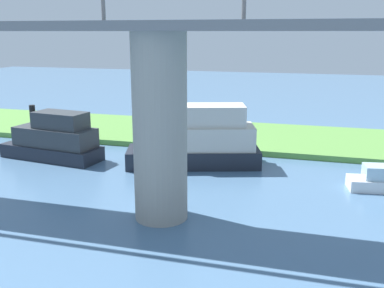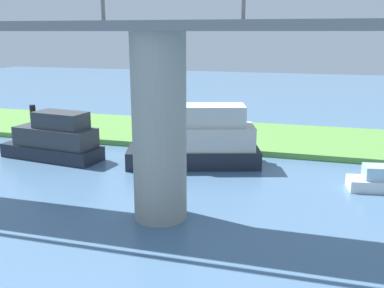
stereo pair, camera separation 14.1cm
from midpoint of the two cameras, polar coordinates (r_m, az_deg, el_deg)
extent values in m
plane|color=#4C7093|center=(38.98, 1.45, -1.08)|extent=(160.00, 160.00, 0.00)
cube|color=#5B9342|center=(44.57, 3.43, 1.18)|extent=(80.00, 12.00, 0.50)
cylinder|color=#9E998E|center=(24.21, -4.03, 1.95)|extent=(2.95, 2.95, 10.26)
cube|color=slate|center=(23.67, -4.26, 14.79)|extent=(56.75, 4.00, 0.50)
cylinder|color=#2D334C|center=(40.08, 2.28, 0.49)|extent=(0.29, 0.29, 0.55)
cylinder|color=blue|center=(39.94, 2.29, 1.29)|extent=(0.51, 0.51, 0.60)
sphere|color=tan|center=(39.85, 2.29, 1.88)|extent=(0.24, 0.24, 0.24)
cylinder|color=brown|center=(39.86, -1.31, 0.54)|extent=(0.20, 0.20, 0.72)
cube|color=#1E232D|center=(38.77, -17.32, -0.94)|extent=(8.86, 3.97, 1.14)
cube|color=#33383D|center=(38.15, -16.93, 0.91)|extent=(7.12, 3.46, 1.52)
cube|color=#33383D|center=(37.43, -16.31, 2.94)|extent=(4.53, 2.72, 1.33)
cylinder|color=black|center=(39.28, -19.52, 3.49)|extent=(0.48, 0.48, 1.71)
cube|color=#D84C2D|center=(40.05, -19.89, 0.80)|extent=(1.74, 1.90, 0.86)
cube|color=silver|center=(31.94, 22.79, -3.35)|extent=(2.02, 1.70, 0.90)
cube|color=#1E232D|center=(35.09, 0.29, -1.64)|extent=(10.82, 6.28, 1.37)
cube|color=beige|center=(34.70, 1.23, 0.90)|extent=(8.76, 5.35, 1.83)
cube|color=beige|center=(34.39, 2.58, 3.68)|extent=(5.67, 3.99, 1.60)
cylinder|color=black|center=(34.32, -3.15, 4.04)|extent=(0.57, 0.57, 2.05)
cube|color=#D84C2D|center=(34.84, -4.22, 0.24)|extent=(2.35, 2.50, 1.03)
camera|label=1|loc=(0.07, -89.88, 0.03)|focal=41.79mm
camera|label=2|loc=(0.07, 90.12, -0.03)|focal=41.79mm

